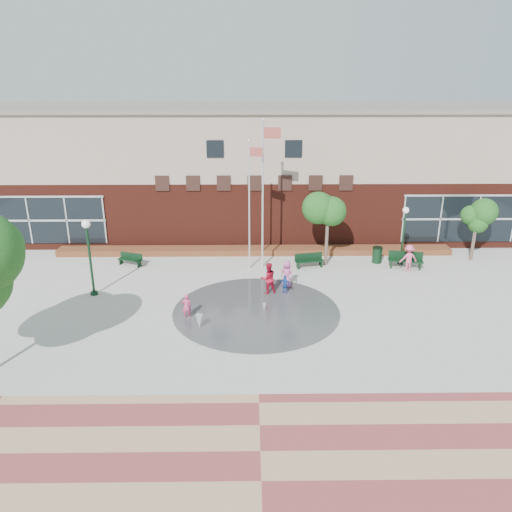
{
  "coord_description": "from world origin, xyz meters",
  "views": [
    {
      "loc": [
        -0.3,
        -19.71,
        11.23
      ],
      "look_at": [
        0.0,
        4.0,
        2.6
      ],
      "focal_mm": 35.0,
      "sensor_mm": 36.0,
      "label": 1
    }
  ],
  "objects_px": {
    "flagpole_left": "(250,200)",
    "bench_left": "(130,262)",
    "trash_can": "(377,255)",
    "flagpole_right": "(264,187)",
    "child_splash": "(187,306)"
  },
  "relations": [
    {
      "from": "flagpole_right",
      "to": "child_splash",
      "type": "xyz_separation_m",
      "value": [
        -3.91,
        -6.87,
        -4.38
      ]
    },
    {
      "from": "flagpole_left",
      "to": "bench_left",
      "type": "xyz_separation_m",
      "value": [
        -7.49,
        0.62,
        -4.1
      ]
    },
    {
      "from": "trash_can",
      "to": "flagpole_right",
      "type": "bearing_deg",
      "value": -174.71
    },
    {
      "from": "bench_left",
      "to": "child_splash",
      "type": "height_order",
      "value": "child_splash"
    },
    {
      "from": "flagpole_right",
      "to": "bench_left",
      "type": "xyz_separation_m",
      "value": [
        -8.3,
        0.36,
        -4.76
      ]
    },
    {
      "from": "flagpole_left",
      "to": "flagpole_right",
      "type": "distance_m",
      "value": 1.08
    },
    {
      "from": "flagpole_right",
      "to": "child_splash",
      "type": "bearing_deg",
      "value": -110.66
    },
    {
      "from": "bench_left",
      "to": "child_splash",
      "type": "xyz_separation_m",
      "value": [
        4.38,
        -7.23,
        0.38
      ]
    },
    {
      "from": "bench_left",
      "to": "trash_can",
      "type": "distance_m",
      "value": 15.53
    },
    {
      "from": "flagpole_left",
      "to": "trash_can",
      "type": "height_order",
      "value": "flagpole_left"
    },
    {
      "from": "flagpole_left",
      "to": "trash_can",
      "type": "distance_m",
      "value": 8.95
    },
    {
      "from": "flagpole_right",
      "to": "trash_can",
      "type": "height_order",
      "value": "flagpole_right"
    },
    {
      "from": "trash_can",
      "to": "flagpole_left",
      "type": "bearing_deg",
      "value": -173.43
    },
    {
      "from": "flagpole_right",
      "to": "trash_can",
      "type": "bearing_deg",
      "value": 14.28
    },
    {
      "from": "flagpole_left",
      "to": "bench_left",
      "type": "bearing_deg",
      "value": -161.81
    }
  ]
}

